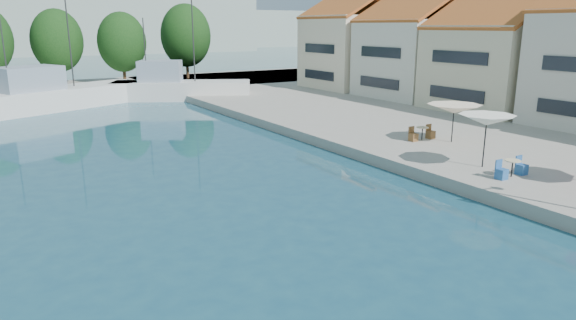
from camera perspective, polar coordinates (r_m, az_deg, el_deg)
quay_right at (r=41.13m, az=23.25°, el=4.03°), size 32.00×92.00×0.60m
quay_far at (r=60.70m, az=-28.44°, el=6.54°), size 90.00×16.00×0.60m
hill_east at (r=180.66m, az=-15.51°, el=13.86°), size 140.00×40.00×12.00m
building_04 at (r=44.00m, az=22.22°, el=10.96°), size 9.00×8.80×9.20m
building_05 at (r=49.88m, az=13.80°, el=12.21°), size 8.40×8.80×9.70m
building_06 at (r=56.59m, az=7.21°, el=13.00°), size 9.00×8.80×10.20m
trawler_03 at (r=49.50m, az=-24.61°, el=6.41°), size 16.82×10.46×10.20m
trawler_04 at (r=51.93m, az=-12.09°, el=7.75°), size 13.33×9.29×10.20m
tree_06 at (r=65.05m, az=-24.28°, el=12.00°), size 5.65×5.65×8.36m
tree_07 at (r=63.26m, az=-17.97°, el=12.35°), size 5.43×5.43×8.04m
tree_08 at (r=66.81m, az=-11.28°, el=13.40°), size 6.17×6.17×9.14m
umbrella_white at (r=25.48m, az=21.22°, el=4.17°), size 2.60×2.60×2.51m
umbrella_cream at (r=30.61m, az=17.97°, el=5.44°), size 3.06×3.06×2.18m
cafe_table_02 at (r=24.69m, az=23.61°, el=-1.08°), size 1.82×0.70×0.76m
cafe_table_03 at (r=30.99m, az=14.67°, el=2.70°), size 1.82×0.70×0.76m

